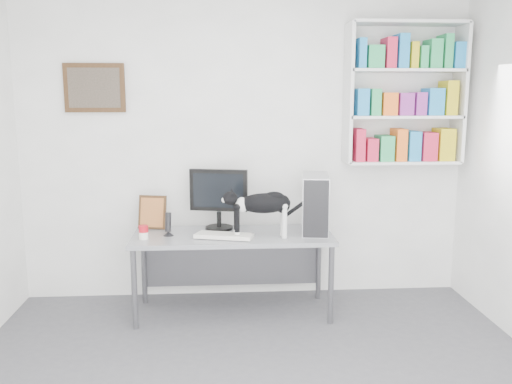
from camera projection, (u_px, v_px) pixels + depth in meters
room at (262, 186)px, 2.93m from camera, size 4.01×4.01×2.70m
bookshelf at (404, 94)px, 4.75m from camera, size 1.03×0.28×1.24m
wall_art at (95, 88)px, 4.68m from camera, size 0.52×0.04×0.42m
desk at (233, 274)px, 4.59m from camera, size 1.66×0.65×0.69m
monitor at (219, 199)px, 4.65m from camera, size 0.54×0.34×0.53m
keyboard at (224, 236)px, 4.40m from camera, size 0.50×0.29×0.04m
pc_tower at (315, 203)px, 4.59m from camera, size 0.29×0.51×0.48m
speaker at (168, 224)px, 4.46m from camera, size 0.11×0.11×0.20m
leaning_print at (152, 212)px, 4.69m from camera, size 0.26×0.15×0.30m
soup_can at (144, 232)px, 4.36m from camera, size 0.09×0.09×0.11m
cat at (262, 215)px, 4.38m from camera, size 0.63×0.20×0.38m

